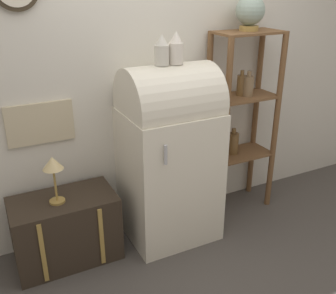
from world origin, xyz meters
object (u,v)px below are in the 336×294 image
Objects in this scene: globe at (250,11)px; vase_center at (176,49)px; suitcase_trunk at (66,229)px; vase_left at (162,51)px; desk_lamp at (53,167)px; refrigerator at (169,152)px.

vase_center is (-0.73, -0.14, -0.22)m from globe.
suitcase_trunk is 3.53× the size of vase_left.
vase_left is at bearing 176.56° from vase_center.
suitcase_trunk is at bearing 36.63° from desk_lamp.
vase_center is at bearing -169.40° from globe.
vase_left is (-0.84, -0.13, -0.22)m from globe.
refrigerator reaches higher than desk_lamp.
refrigerator is 1.88× the size of suitcase_trunk.
refrigerator is 0.97m from suitcase_trunk.
desk_lamp is at bearing -176.21° from globe.
vase_center is at bearing -1.64° from desk_lamp.
refrigerator is 6.22× the size of vase_center.
refrigerator is 0.89m from desk_lamp.
suitcase_trunk is at bearing -177.15° from globe.
globe is (1.62, 0.08, 1.48)m from suitcase_trunk.
desk_lamp is (-0.04, -0.03, 0.53)m from suitcase_trunk.
vase_left is 0.11m from vase_center.
refrigerator is 4.02× the size of desk_lamp.
vase_left is (0.78, -0.05, 1.26)m from suitcase_trunk.
globe is 1.92m from desk_lamp.
vase_center is at bearing -3.44° from vase_left.
desk_lamp is (-0.88, 0.02, 0.06)m from refrigerator.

